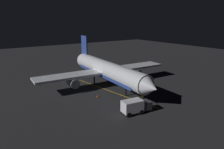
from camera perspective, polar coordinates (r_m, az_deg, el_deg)
name	(u,v)px	position (r m, az deg, el deg)	size (l,w,h in m)	color
ground_plane	(107,87)	(51.83, -1.27, -3.37)	(180.00, 180.00, 0.20)	#242426
apron_guide_stripe	(112,92)	(47.89, -0.08, -4.82)	(0.24, 25.97, 0.01)	gold
airliner	(106,70)	(51.16, -1.63, 1.28)	(35.18, 36.60, 11.72)	white
baggage_truck	(135,107)	(37.20, 6.46, -8.87)	(5.70, 2.95, 2.53)	silver
catering_truck	(136,82)	(51.80, 6.80, -2.01)	(6.77, 4.85, 2.19)	navy
ground_crew_worker	(143,97)	(42.88, 8.52, -6.18)	(0.40, 0.40, 1.74)	black
traffic_cone_near_left	(97,96)	(44.56, -4.13, -6.08)	(0.50, 0.50, 0.55)	#EA590F
traffic_cone_near_right	(140,82)	(54.71, 7.77, -2.12)	(0.50, 0.50, 0.55)	#EA590F
traffic_cone_under_wing	(158,89)	(50.39, 12.68, -3.88)	(0.50, 0.50, 0.55)	#EA590F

